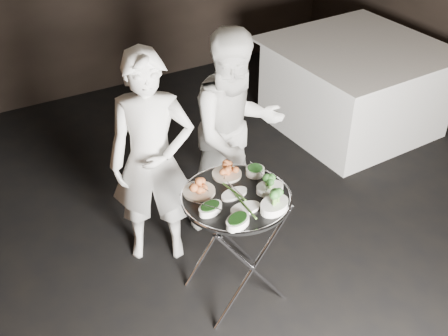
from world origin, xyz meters
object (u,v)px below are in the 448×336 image
tray_stand (235,242)px  waiter_left (152,161)px  serving_tray (236,198)px  waiter_right (236,132)px  dining_table (354,87)px

tray_stand → waiter_left: size_ratio=0.51×
serving_tray → waiter_right: (0.41, 0.70, -0.03)m
waiter_right → dining_table: waiter_right is taller
waiter_left → dining_table: bearing=41.6°
tray_stand → serving_tray: bearing=-90.0°
waiter_left → waiter_right: 0.69m
tray_stand → waiter_left: bearing=113.3°
tray_stand → waiter_right: (0.41, 0.70, 0.33)m
dining_table → tray_stand: bearing=-147.4°
serving_tray → tray_stand: bearing=90.0°
serving_tray → waiter_left: size_ratio=0.43×
serving_tray → dining_table: 2.58m
tray_stand → serving_tray: 0.36m
waiter_left → waiter_right: waiter_left is taller
tray_stand → serving_tray: (0.00, -0.00, 0.36)m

